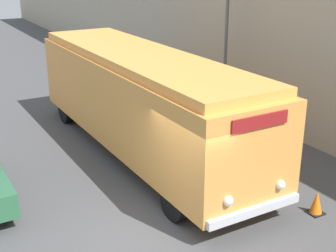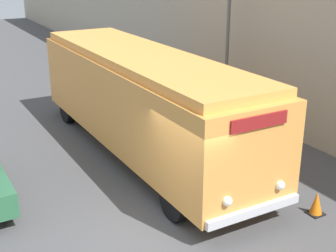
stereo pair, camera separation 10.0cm
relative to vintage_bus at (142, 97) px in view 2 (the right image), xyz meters
name	(u,v)px [view 2 (the right image)]	position (x,y,z in m)	size (l,w,h in m)	color
ground_plane	(158,236)	(-1.81, -4.33, -1.78)	(80.00, 80.00, 0.00)	#4C4C4F
building_wall_right	(188,1)	(5.08, 5.67, 2.14)	(0.30, 60.00, 7.85)	#B2A893
vintage_bus	(142,97)	(0.00, 0.00, 0.00)	(2.61, 10.74, 3.14)	black
streetlamp	(229,10)	(4.11, 1.36, 2.22)	(0.36, 0.36, 6.14)	#595E60
traffic_cone	(317,203)	(1.89, -5.37, -1.50)	(0.36, 0.36, 0.58)	black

